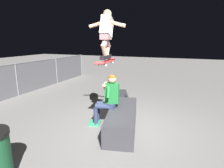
{
  "coord_description": "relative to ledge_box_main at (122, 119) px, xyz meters",
  "views": [
    {
      "loc": [
        -4.0,
        -1.41,
        2.13
      ],
      "look_at": [
        0.12,
        0.25,
        1.09
      ],
      "focal_mm": 30.06,
      "sensor_mm": 36.0,
      "label": 1
    }
  ],
  "objects": [
    {
      "name": "skateboard",
      "position": [
        0.01,
        0.43,
        1.39
      ],
      "size": [
        1.04,
        0.31,
        0.13
      ],
      "color": "#B72D2D"
    },
    {
      "name": "kicker_ramp",
      "position": [
        2.13,
        0.89,
        -0.19
      ],
      "size": [
        1.32,
        1.19,
        0.32
      ],
      "color": "#28282D",
      "rests_on": "ground"
    },
    {
      "name": "skater_airborne",
      "position": [
        0.06,
        0.44,
        2.07
      ],
      "size": [
        0.63,
        0.89,
        1.12
      ],
      "color": "black"
    },
    {
      "name": "ledge_box_main",
      "position": [
        0.0,
        0.0,
        0.0
      ],
      "size": [
        2.12,
        1.1,
        0.49
      ],
      "primitive_type": "cube",
      "rotation": [
        0.0,
        0.0,
        0.24
      ],
      "color": "#38383D",
      "rests_on": "ground"
    },
    {
      "name": "person_sitting_on_ledge",
      "position": [
        0.02,
        0.39,
        0.49
      ],
      "size": [
        0.59,
        0.79,
        1.33
      ],
      "color": "#2D3856",
      "rests_on": "ground"
    },
    {
      "name": "ground_plane",
      "position": [
        -0.08,
        0.04,
        -0.25
      ],
      "size": [
        40.0,
        40.0,
        0.0
      ],
      "primitive_type": "plane",
      "color": "slate"
    }
  ]
}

